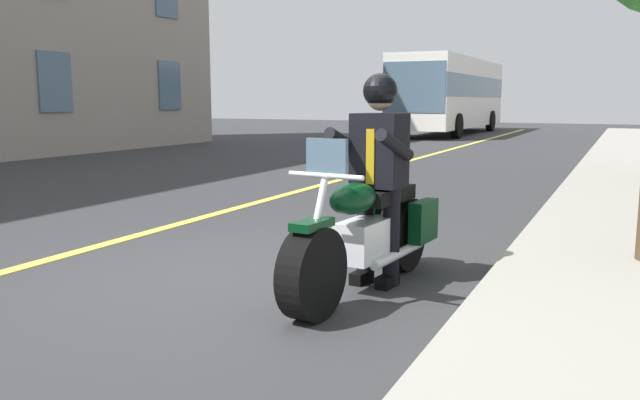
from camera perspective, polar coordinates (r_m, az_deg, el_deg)
name	(u,v)px	position (r m, az deg, el deg)	size (l,w,h in m)	color
ground_plane	(246,276)	(5.70, -6.59, -6.69)	(80.00, 80.00, 0.00)	#333335
lane_center_stripe	(78,252)	(6.95, -20.72, -4.34)	(60.00, 0.16, 0.01)	#E5DB4C
motorcycle_main	(367,235)	(5.18, 4.25, -3.11)	(2.22, 0.72, 1.26)	black
rider_main	(378,161)	(5.26, 5.22, 3.50)	(0.66, 0.59, 1.74)	black
bus_far	(451,92)	(29.84, 11.56, 9.40)	(11.05, 2.70, 3.30)	white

